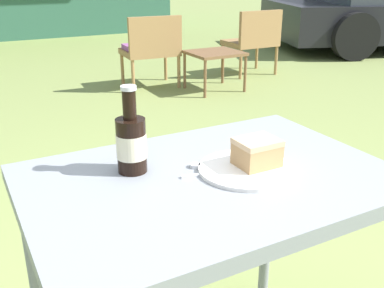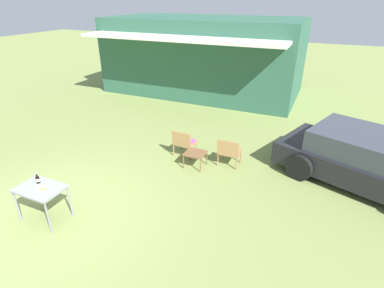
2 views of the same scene
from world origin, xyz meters
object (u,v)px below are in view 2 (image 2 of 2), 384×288
object	(u,v)px
wicker_chair_cushioned	(184,142)
garden_side_table	(195,154)
parked_car	(370,161)
wicker_chair_plain	(229,151)
cola_bottle_near	(38,179)
patio_table	(41,191)
cake_on_plate	(43,189)

from	to	relation	value
wicker_chair_cushioned	garden_side_table	distance (m)	0.70
parked_car	wicker_chair_plain	size ratio (longest dim) A/B	5.99
cola_bottle_near	wicker_chair_plain	bearing A→B (deg)	50.19
patio_table	cola_bottle_near	world-z (taller)	cola_bottle_near
garden_side_table	cake_on_plate	size ratio (longest dim) A/B	2.16
garden_side_table	cola_bottle_near	distance (m)	3.77
wicker_chair_cushioned	cake_on_plate	distance (m)	3.90
wicker_chair_cushioned	cake_on_plate	bearing A→B (deg)	74.73
patio_table	cola_bottle_near	bearing A→B (deg)	144.44
garden_side_table	wicker_chair_plain	bearing A→B (deg)	27.45
cake_on_plate	cola_bottle_near	xyz separation A→B (m)	(-0.28, 0.14, 0.05)
wicker_chair_plain	garden_side_table	distance (m)	0.90
wicker_chair_cushioned	cola_bottle_near	world-z (taller)	cola_bottle_near
cake_on_plate	patio_table	bearing A→B (deg)	169.08
wicker_chair_plain	garden_side_table	bearing A→B (deg)	28.00
garden_side_table	patio_table	xyz separation A→B (m)	(-1.95, -3.20, 0.31)
parked_car	patio_table	bearing A→B (deg)	-125.61
wicker_chair_cushioned	patio_table	size ratio (longest dim) A/B	0.84
patio_table	cake_on_plate	bearing A→B (deg)	-10.92
garden_side_table	cola_bottle_near	world-z (taller)	cola_bottle_near
cola_bottle_near	garden_side_table	bearing A→B (deg)	55.53
parked_car	garden_side_table	bearing A→B (deg)	-146.84
parked_car	patio_table	world-z (taller)	parked_car
cake_on_plate	wicker_chair_cushioned	bearing A→B (deg)	70.47
wicker_chair_cushioned	cake_on_plate	xyz separation A→B (m)	(-1.30, -3.66, 0.34)
cola_bottle_near	parked_car	bearing A→B (deg)	33.04
parked_car	cola_bottle_near	world-z (taller)	parked_car
parked_car	cake_on_plate	size ratio (longest dim) A/B	18.64
wicker_chair_plain	cola_bottle_near	xyz separation A→B (m)	(-2.92, -3.50, 0.39)
parked_car	cake_on_plate	xyz separation A→B (m)	(-5.96, -4.19, 0.16)
parked_car	cake_on_plate	world-z (taller)	parked_car
patio_table	cake_on_plate	distance (m)	0.16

